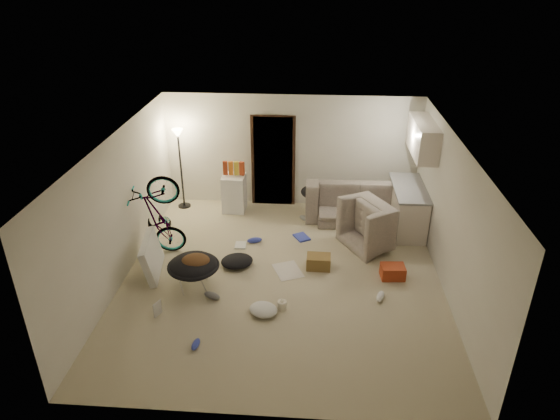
# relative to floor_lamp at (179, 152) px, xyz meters

# --- Properties ---
(floor) EXTENTS (5.50, 6.00, 0.02)m
(floor) POSITION_rel_floor_lamp_xyz_m (2.40, -2.65, -1.32)
(floor) COLOR #BBB090
(floor) RESTS_ON ground
(ceiling) EXTENTS (5.50, 6.00, 0.02)m
(ceiling) POSITION_rel_floor_lamp_xyz_m (2.40, -2.65, 1.20)
(ceiling) COLOR white
(ceiling) RESTS_ON wall_back
(wall_back) EXTENTS (5.50, 0.02, 2.50)m
(wall_back) POSITION_rel_floor_lamp_xyz_m (2.40, 0.36, -0.06)
(wall_back) COLOR silver
(wall_back) RESTS_ON floor
(wall_front) EXTENTS (5.50, 0.02, 2.50)m
(wall_front) POSITION_rel_floor_lamp_xyz_m (2.40, -5.66, -0.06)
(wall_front) COLOR silver
(wall_front) RESTS_ON floor
(wall_left) EXTENTS (0.02, 6.00, 2.50)m
(wall_left) POSITION_rel_floor_lamp_xyz_m (-0.36, -2.65, -0.06)
(wall_left) COLOR silver
(wall_left) RESTS_ON floor
(wall_right) EXTENTS (0.02, 6.00, 2.50)m
(wall_right) POSITION_rel_floor_lamp_xyz_m (5.16, -2.65, -0.06)
(wall_right) COLOR silver
(wall_right) RESTS_ON floor
(doorway) EXTENTS (0.85, 0.10, 2.04)m
(doorway) POSITION_rel_floor_lamp_xyz_m (2.00, 0.32, -0.29)
(doorway) COLOR black
(doorway) RESTS_ON floor
(door_trim) EXTENTS (0.97, 0.04, 2.10)m
(door_trim) POSITION_rel_floor_lamp_xyz_m (2.00, 0.29, -0.29)
(door_trim) COLOR black
(door_trim) RESTS_ON floor
(floor_lamp) EXTENTS (0.28, 0.28, 1.81)m
(floor_lamp) POSITION_rel_floor_lamp_xyz_m (0.00, 0.00, 0.00)
(floor_lamp) COLOR black
(floor_lamp) RESTS_ON floor
(kitchen_counter) EXTENTS (0.60, 1.50, 0.88)m
(kitchen_counter) POSITION_rel_floor_lamp_xyz_m (4.83, -0.65, -0.87)
(kitchen_counter) COLOR beige
(kitchen_counter) RESTS_ON floor
(counter_top) EXTENTS (0.64, 1.54, 0.04)m
(counter_top) POSITION_rel_floor_lamp_xyz_m (4.83, -0.65, -0.41)
(counter_top) COLOR gray
(counter_top) RESTS_ON kitchen_counter
(kitchen_uppers) EXTENTS (0.38, 1.40, 0.65)m
(kitchen_uppers) POSITION_rel_floor_lamp_xyz_m (4.96, -0.65, 0.64)
(kitchen_uppers) COLOR beige
(kitchen_uppers) RESTS_ON wall_right
(sofa) EXTENTS (2.27, 0.94, 0.66)m
(sofa) POSITION_rel_floor_lamp_xyz_m (3.86, -0.20, -0.98)
(sofa) COLOR #3C443D
(sofa) RESTS_ON floor
(armchair) EXTENTS (1.34, 1.39, 0.69)m
(armchair) POSITION_rel_floor_lamp_xyz_m (4.23, -1.33, -0.96)
(armchair) COLOR #3C443D
(armchair) RESTS_ON floor
(bicycle) EXTENTS (1.78, 0.96, 0.98)m
(bicycle) POSITION_rel_floor_lamp_xyz_m (0.10, -2.07, -0.86)
(bicycle) COLOR black
(bicycle) RESTS_ON floor
(book_asset) EXTENTS (0.30, 0.27, 0.02)m
(book_asset) POSITION_rel_floor_lamp_xyz_m (0.49, -3.92, -1.30)
(book_asset) COLOR #9C3417
(book_asset) RESTS_ON floor
(mini_fridge) EXTENTS (0.50, 0.50, 0.82)m
(mini_fridge) POSITION_rel_floor_lamp_xyz_m (1.17, -0.10, -0.90)
(mini_fridge) COLOR white
(mini_fridge) RESTS_ON floor
(snack_box_0) EXTENTS (0.11, 0.08, 0.30)m
(snack_box_0) POSITION_rel_floor_lamp_xyz_m (1.00, -0.10, -0.31)
(snack_box_0) COLOR #9C3417
(snack_box_0) RESTS_ON mini_fridge
(snack_box_1) EXTENTS (0.11, 0.09, 0.30)m
(snack_box_1) POSITION_rel_floor_lamp_xyz_m (1.12, -0.10, -0.31)
(snack_box_1) COLOR #C35F18
(snack_box_1) RESTS_ON mini_fridge
(snack_box_2) EXTENTS (0.11, 0.09, 0.30)m
(snack_box_2) POSITION_rel_floor_lamp_xyz_m (1.24, -0.10, -0.31)
(snack_box_2) COLOR gold
(snack_box_2) RESTS_ON mini_fridge
(snack_box_3) EXTENTS (0.12, 0.09, 0.30)m
(snack_box_3) POSITION_rel_floor_lamp_xyz_m (1.36, -0.10, -0.31)
(snack_box_3) COLOR #9C3417
(snack_box_3) RESTS_ON mini_fridge
(saucer_chair) EXTENTS (0.87, 0.87, 0.62)m
(saucer_chair) POSITION_rel_floor_lamp_xyz_m (0.95, -3.08, -0.94)
(saucer_chair) COLOR silver
(saucer_chair) RESTS_ON floor
(hoodie) EXTENTS (0.54, 0.47, 0.22)m
(hoodie) POSITION_rel_floor_lamp_xyz_m (1.00, -3.11, -0.75)
(hoodie) COLOR #4F311B
(hoodie) RESTS_ON saucer_chair
(sofa_drape) EXTENTS (0.61, 0.52, 0.28)m
(sofa_drape) POSITION_rel_floor_lamp_xyz_m (2.91, -0.20, -0.77)
(sofa_drape) COLOR black
(sofa_drape) RESTS_ON sofa
(tv_box) EXTENTS (0.41, 1.04, 0.68)m
(tv_box) POSITION_rel_floor_lamp_xyz_m (0.10, -2.66, -0.97)
(tv_box) COLOR silver
(tv_box) RESTS_ON floor
(drink_case_a) EXTENTS (0.44, 0.32, 0.24)m
(drink_case_a) POSITION_rel_floor_lamp_xyz_m (3.04, -2.30, -1.18)
(drink_case_a) COLOR brown
(drink_case_a) RESTS_ON floor
(drink_case_b) EXTENTS (0.43, 0.33, 0.24)m
(drink_case_b) POSITION_rel_floor_lamp_xyz_m (4.33, -2.52, -1.19)
(drink_case_b) COLOR #9C3417
(drink_case_b) RESTS_ON floor
(juicer) EXTENTS (0.15, 0.15, 0.21)m
(juicer) POSITION_rel_floor_lamp_xyz_m (2.46, -3.54, -1.22)
(juicer) COLOR white
(juicer) RESTS_ON floor
(newspaper) EXTENTS (0.63, 0.70, 0.01)m
(newspaper) POSITION_rel_floor_lamp_xyz_m (2.49, -2.44, -1.30)
(newspaper) COLOR silver
(newspaper) RESTS_ON floor
(book_blue) EXTENTS (0.38, 0.41, 0.03)m
(book_blue) POSITION_rel_floor_lamp_xyz_m (2.70, -1.24, -1.29)
(book_blue) COLOR #3341B9
(book_blue) RESTS_ON floor
(book_white) EXTENTS (0.22, 0.28, 0.03)m
(book_white) POSITION_rel_floor_lamp_xyz_m (1.52, -1.64, -1.29)
(book_white) COLOR silver
(book_white) RESTS_ON floor
(shoe_0) EXTENTS (0.32, 0.21, 0.11)m
(shoe_0) POSITION_rel_floor_lamp_xyz_m (1.78, -1.50, -1.25)
(shoe_0) COLOR #3341B9
(shoe_0) RESTS_ON floor
(shoe_1) EXTENTS (0.30, 0.29, 0.11)m
(shoe_1) POSITION_rel_floor_lamp_xyz_m (2.74, -0.50, -1.25)
(shoe_1) COLOR slate
(shoe_1) RESTS_ON floor
(shoe_2) EXTENTS (0.13, 0.25, 0.09)m
(shoe_2) POSITION_rel_floor_lamp_xyz_m (1.28, -4.50, -1.26)
(shoe_2) COLOR #3341B9
(shoe_2) RESTS_ON floor
(shoe_3) EXTENTS (0.32, 0.23, 0.11)m
(shoe_3) POSITION_rel_floor_lamp_xyz_m (1.29, -3.35, -1.25)
(shoe_3) COLOR slate
(shoe_3) RESTS_ON floor
(shoe_4) EXTENTS (0.21, 0.32, 0.11)m
(shoe_4) POSITION_rel_floor_lamp_xyz_m (4.05, -3.17, -1.25)
(shoe_4) COLOR white
(shoe_4) RESTS_ON floor
(clothes_lump_a) EXTENTS (0.71, 0.66, 0.19)m
(clothes_lump_a) POSITION_rel_floor_lamp_xyz_m (1.55, -2.34, -1.21)
(clothes_lump_a) COLOR black
(clothes_lump_a) RESTS_ON floor
(clothes_lump_c) EXTENTS (0.58, 0.54, 0.14)m
(clothes_lump_c) POSITION_rel_floor_lamp_xyz_m (2.17, -3.67, -1.24)
(clothes_lump_c) COLOR silver
(clothes_lump_c) RESTS_ON floor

